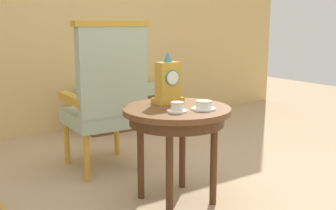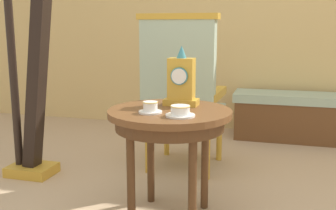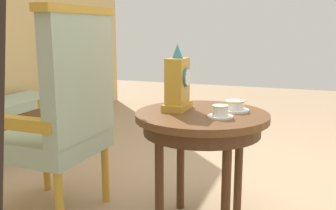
{
  "view_description": "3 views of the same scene",
  "coord_description": "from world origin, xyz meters",
  "views": [
    {
      "loc": [
        -1.52,
        -1.92,
        1.13
      ],
      "look_at": [
        -0.19,
        0.05,
        0.65
      ],
      "focal_mm": 43.93,
      "sensor_mm": 36.0,
      "label": 1
    },
    {
      "loc": [
        0.48,
        -1.95,
        1.05
      ],
      "look_at": [
        -0.1,
        0.08,
        0.64
      ],
      "focal_mm": 43.27,
      "sensor_mm": 36.0,
      "label": 2
    },
    {
      "loc": [
        -1.91,
        -0.39,
        1.03
      ],
      "look_at": [
        -0.19,
        0.24,
        0.66
      ],
      "focal_mm": 41.04,
      "sensor_mm": 36.0,
      "label": 3
    }
  ],
  "objects": [
    {
      "name": "window_bench",
      "position": [
        0.55,
        1.95,
        0.22
      ],
      "size": [
        1.03,
        0.4,
        0.44
      ],
      "color": "#9EB299",
      "rests_on": "ground"
    },
    {
      "name": "armchair",
      "position": [
        -0.21,
        0.84,
        0.59
      ],
      "size": [
        0.56,
        0.55,
        1.14
      ],
      "color": "#9EB299",
      "rests_on": "ground"
    },
    {
      "name": "teacup_left",
      "position": [
        -0.17,
        -0.01,
        0.64
      ],
      "size": [
        0.12,
        0.12,
        0.06
      ],
      "color": "white",
      "rests_on": "side_table"
    },
    {
      "name": "side_table",
      "position": [
        -0.1,
        0.1,
        0.54
      ],
      "size": [
        0.67,
        0.67,
        0.62
      ],
      "color": "brown",
      "rests_on": "ground"
    },
    {
      "name": "mantel_clock",
      "position": [
        -0.07,
        0.24,
        0.75
      ],
      "size": [
        0.19,
        0.11,
        0.34
      ],
      "color": "gold",
      "rests_on": "side_table"
    },
    {
      "name": "teacup_right",
      "position": [
        0.0,
        -0.05,
        0.64
      ],
      "size": [
        0.15,
        0.15,
        0.06
      ],
      "color": "white",
      "rests_on": "side_table"
    },
    {
      "name": "harp",
      "position": [
        -1.2,
        0.46,
        0.69
      ],
      "size": [
        0.4,
        0.24,
        1.72
      ],
      "color": "gold",
      "rests_on": "ground"
    }
  ]
}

